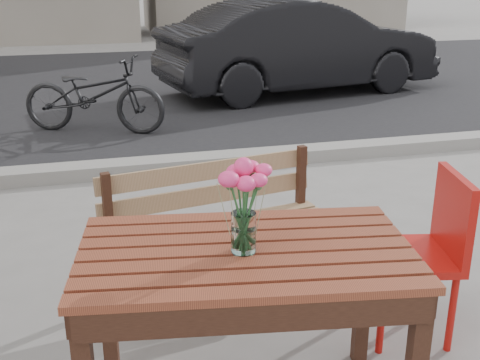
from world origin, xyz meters
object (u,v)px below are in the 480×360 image
object	(u,v)px
main_vase	(244,194)
parked_car	(299,46)
red_chair	(428,244)
bicycle	(94,95)
main_table	(246,278)

from	to	relation	value
main_vase	parked_car	bearing A→B (deg)	68.26
red_chair	main_vase	xyz separation A→B (m)	(-1.03, -0.39, 0.50)
main_vase	bicycle	size ratio (longest dim) A/B	0.23
main_vase	main_table	bearing A→B (deg)	55.52
main_vase	red_chair	bearing A→B (deg)	20.70
red_chair	main_vase	distance (m)	1.21
red_chair	main_vase	bearing A→B (deg)	-57.43
parked_car	bicycle	xyz separation A→B (m)	(-2.92, -1.51, -0.24)
bicycle	main_vase	bearing A→B (deg)	-151.97
red_chair	main_table	bearing A→B (deg)	-58.24
bicycle	main_table	bearing A→B (deg)	-151.76
parked_car	bicycle	distance (m)	3.30
red_chair	bicycle	xyz separation A→B (m)	(-1.45, 4.37, -0.07)
main_table	bicycle	xyz separation A→B (m)	(-0.44, 4.73, -0.22)
main_table	parked_car	xyz separation A→B (m)	(2.48, 6.24, 0.02)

